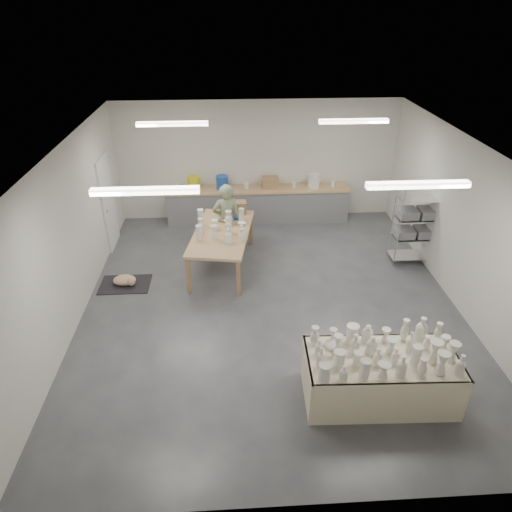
{
  "coord_description": "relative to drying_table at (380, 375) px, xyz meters",
  "views": [
    {
      "loc": [
        -0.7,
        -7.1,
        5.15
      ],
      "look_at": [
        -0.27,
        -0.0,
        1.05
      ],
      "focal_mm": 32.0,
      "sensor_mm": 36.0,
      "label": 1
    }
  ],
  "objects": [
    {
      "name": "drying_table",
      "position": [
        0.0,
        0.0,
        0.0
      ],
      "size": [
        2.17,
        1.08,
        1.13
      ],
      "rotation": [
        0.0,
        0.0,
        -0.03
      ],
      "color": "olive",
      "rests_on": "ground"
    },
    {
      "name": "work_table",
      "position": [
        -2.22,
        3.93,
        0.43
      ],
      "size": [
        1.47,
        2.39,
        1.21
      ],
      "rotation": [
        0.0,
        0.0,
        -0.16
      ],
      "color": "tan",
      "rests_on": "ground"
    },
    {
      "name": "cat",
      "position": [
        -4.24,
        3.21,
        -0.31
      ],
      "size": [
        0.48,
        0.36,
        0.2
      ],
      "rotation": [
        0.0,
        0.0,
        0.09
      ],
      "color": "white",
      "rests_on": "rug"
    },
    {
      "name": "rug",
      "position": [
        -4.26,
        3.22,
        -0.42
      ],
      "size": [
        1.0,
        0.7,
        0.02
      ],
      "primitive_type": "cube",
      "color": "black",
      "rests_on": "ground"
    },
    {
      "name": "room",
      "position": [
        -1.47,
        2.5,
        1.63
      ],
      "size": [
        8.0,
        8.02,
        3.0
      ],
      "color": "#424449",
      "rests_on": "ground"
    },
    {
      "name": "wire_shelf",
      "position": [
        1.84,
        3.82,
        0.49
      ],
      "size": [
        0.88,
        0.48,
        1.8
      ],
      "color": "silver",
      "rests_on": "ground"
    },
    {
      "name": "back_counter",
      "position": [
        -1.37,
        6.1,
        0.06
      ],
      "size": [
        4.6,
        0.6,
        1.24
      ],
      "color": "tan",
      "rests_on": "ground"
    },
    {
      "name": "potter",
      "position": [
        -2.17,
        4.37,
        0.42
      ],
      "size": [
        0.67,
        0.49,
        1.69
      ],
      "primitive_type": "imported",
      "rotation": [
        0.0,
        0.0,
        3.28
      ],
      "color": "gray",
      "rests_on": "ground"
    },
    {
      "name": "red_stool",
      "position": [
        -2.17,
        4.64,
        -0.13
      ],
      "size": [
        0.36,
        0.36,
        0.34
      ],
      "rotation": [
        0.0,
        0.0,
        0.0
      ],
      "color": "#B4192E",
      "rests_on": "ground"
    }
  ]
}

